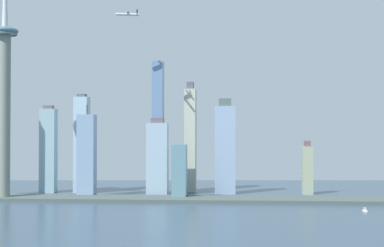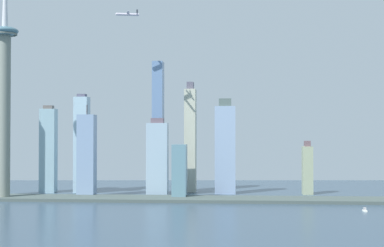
{
  "view_description": "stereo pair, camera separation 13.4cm",
  "coord_description": "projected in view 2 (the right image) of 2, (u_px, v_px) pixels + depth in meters",
  "views": [
    {
      "loc": [
        27.7,
        -224.92,
        78.34
      ],
      "look_at": [
        -21.13,
        453.81,
        91.92
      ],
      "focal_mm": 54.08,
      "sensor_mm": 36.0,
      "label": 1
    },
    {
      "loc": [
        27.84,
        -224.91,
        78.34
      ],
      "look_at": [
        -21.13,
        453.81,
        91.92
      ],
      "focal_mm": 54.08,
      "sensor_mm": 36.0,
      "label": 2
    }
  ],
  "objects": [
    {
      "name": "skyscraper_10",
      "position": [
        190.0,
        139.0,
        801.67
      ],
      "size": [
        15.57,
        25.2,
        151.94
      ],
      "color": "beige",
      "rests_on": "ground"
    },
    {
      "name": "skyscraper_5",
      "position": [
        157.0,
        159.0,
        741.28
      ],
      "size": [
        27.09,
        17.7,
        100.06
      ],
      "color": "#98B2C5",
      "rests_on": "ground"
    },
    {
      "name": "skyscraper_0",
      "position": [
        82.0,
        144.0,
        791.12
      ],
      "size": [
        18.86,
        19.35,
        134.58
      ],
      "color": "#A0C2D4",
      "rests_on": "ground"
    },
    {
      "name": "airplane",
      "position": [
        127.0,
        14.0,
        729.74
      ],
      "size": [
        29.28,
        27.02,
        8.3
      ],
      "rotation": [
        0.0,
        0.0,
        3.36
      ],
      "color": "silver"
    },
    {
      "name": "skyscraper_1",
      "position": [
        180.0,
        172.0,
        707.51
      ],
      "size": [
        17.31,
        24.93,
        66.84
      ],
      "color": "slate",
      "rests_on": "ground"
    },
    {
      "name": "boat_0",
      "position": [
        365.0,
        210.0,
        591.86
      ],
      "size": [
        3.3,
        9.59,
        3.94
      ],
      "rotation": [
        0.0,
        0.0,
        1.57
      ],
      "color": "white",
      "rests_on": "ground"
    },
    {
      "name": "skyscraper_3",
      "position": [
        307.0,
        169.0,
        763.69
      ],
      "size": [
        13.16,
        17.81,
        70.72
      ],
      "color": "#98A584",
      "rests_on": "ground"
    },
    {
      "name": "skyscraper_2",
      "position": [
        48.0,
        150.0,
        786.61
      ],
      "size": [
        21.16,
        15.98,
        118.61
      ],
      "color": "#8CB0BD",
      "rests_on": "ground"
    },
    {
      "name": "skyscraper_7",
      "position": [
        225.0,
        149.0,
        768.21
      ],
      "size": [
        27.42,
        12.3,
        127.01
      ],
      "color": "#8CA5C6",
      "rests_on": "ground"
    },
    {
      "name": "observation_tower",
      "position": [
        5.0,
        84.0,
        701.61
      ],
      "size": [
        32.31,
        32.31,
        324.04
      ],
      "color": "gray",
      "rests_on": "ground"
    },
    {
      "name": "waterfront_pier",
      "position": [
        210.0,
        199.0,
        687.94
      ],
      "size": [
        876.62,
        56.21,
        3.73
      ],
      "primitive_type": "cube",
      "color": "#465450",
      "rests_on": "ground"
    },
    {
      "name": "skyscraper_6",
      "position": [
        158.0,
        127.0,
        775.69
      ],
      "size": [
        14.07,
        21.66,
        177.02
      ],
      "color": "#5F7FA9",
      "rests_on": "ground"
    },
    {
      "name": "skyscraper_8",
      "position": [
        87.0,
        156.0,
        731.03
      ],
      "size": [
        21.65,
        18.8,
        116.64
      ],
      "color": "#7D97B9",
      "rests_on": "ground"
    }
  ]
}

